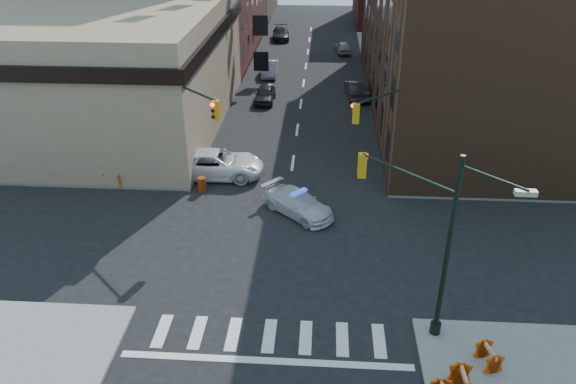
# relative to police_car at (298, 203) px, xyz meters

# --- Properties ---
(ground) EXTENTS (140.00, 140.00, 0.00)m
(ground) POSITION_rel_police_car_xyz_m (-0.68, -3.27, -0.67)
(ground) COLOR black
(ground) RESTS_ON ground
(sidewalk_nw) EXTENTS (34.00, 54.50, 0.15)m
(sidewalk_nw) POSITION_rel_police_car_xyz_m (-23.68, 29.48, -0.59)
(sidewalk_nw) COLOR gray
(sidewalk_nw) RESTS_ON ground
(sidewalk_ne) EXTENTS (34.00, 54.50, 0.15)m
(sidewalk_ne) POSITION_rel_police_car_xyz_m (22.32, 29.48, -0.59)
(sidewalk_ne) COLOR gray
(sidewalk_ne) RESTS_ON ground
(bank_building) EXTENTS (22.00, 22.00, 9.00)m
(bank_building) POSITION_rel_police_car_xyz_m (-17.68, 13.23, 3.83)
(bank_building) COLOR tan
(bank_building) RESTS_ON ground
(commercial_row_ne) EXTENTS (14.00, 34.00, 14.00)m
(commercial_row_ne) POSITION_rel_police_car_xyz_m (12.32, 19.23, 6.33)
(commercial_row_ne) COLOR #503320
(commercial_row_ne) RESTS_ON ground
(signal_pole_se) EXTENTS (5.40, 5.27, 8.00)m
(signal_pole_se) POSITION_rel_police_car_xyz_m (5.36, -8.79, 3.95)
(signal_pole_se) COLOR black
(signal_pole_se) RESTS_ON sidewalk_se
(signal_pole_nw) EXTENTS (3.58, 3.67, 8.00)m
(signal_pole_nw) POSITION_rel_police_car_xyz_m (-6.53, 2.07, 3.67)
(signal_pole_nw) COLOR black
(signal_pole_nw) RESTS_ON sidewalk_nw
(signal_pole_ne) EXTENTS (3.67, 3.58, 8.00)m
(signal_pole_ne) POSITION_rel_police_car_xyz_m (5.16, 2.08, 3.67)
(signal_pole_ne) COLOR black
(signal_pole_ne) RESTS_ON sidewalk_ne
(tree_ne_near) EXTENTS (3.00, 3.00, 4.85)m
(tree_ne_near) POSITION_rel_police_car_xyz_m (6.82, 22.73, 2.82)
(tree_ne_near) COLOR black
(tree_ne_near) RESTS_ON sidewalk_ne
(tree_ne_far) EXTENTS (3.00, 3.00, 4.85)m
(tree_ne_far) POSITION_rel_police_car_xyz_m (6.82, 30.73, 2.82)
(tree_ne_far) COLOR black
(tree_ne_far) RESTS_ON sidewalk_ne
(police_car) EXTENTS (4.65, 4.47, 1.33)m
(police_car) POSITION_rel_police_car_xyz_m (0.00, 0.00, 0.00)
(police_car) COLOR silver
(police_car) RESTS_ON ground
(pickup) EXTENTS (6.23, 2.99, 1.71)m
(pickup) POSITION_rel_police_car_xyz_m (-5.51, 4.47, 0.19)
(pickup) COLOR white
(pickup) RESTS_ON ground
(parked_car_wnear) EXTENTS (1.70, 4.07, 1.38)m
(parked_car_wnear) POSITION_rel_police_car_xyz_m (-3.83, 19.11, 0.02)
(parked_car_wnear) COLOR black
(parked_car_wnear) RESTS_ON ground
(parked_car_wfar) EXTENTS (1.53, 4.24, 1.39)m
(parked_car_wfar) POSITION_rel_police_car_xyz_m (-4.12, 27.04, 0.03)
(parked_car_wfar) COLOR gray
(parked_car_wfar) RESTS_ON ground
(parked_car_wdeep) EXTENTS (2.38, 5.05, 1.42)m
(parked_car_wdeep) POSITION_rel_police_car_xyz_m (-4.23, 42.68, 0.05)
(parked_car_wdeep) COLOR black
(parked_car_wdeep) RESTS_ON ground
(parked_car_enear) EXTENTS (2.11, 4.82, 1.54)m
(parked_car_enear) POSITION_rel_police_car_xyz_m (4.17, 20.70, 0.11)
(parked_car_enear) COLOR black
(parked_car_enear) RESTS_ON ground
(parked_car_efar) EXTENTS (1.99, 3.93, 1.28)m
(parked_car_efar) POSITION_rel_police_car_xyz_m (3.32, 36.39, -0.03)
(parked_car_efar) COLOR #92949A
(parked_car_efar) RESTS_ON ground
(pedestrian_a) EXTENTS (0.82, 0.79, 1.90)m
(pedestrian_a) POSITION_rel_police_car_xyz_m (-7.47, 6.22, 0.43)
(pedestrian_a) COLOR black
(pedestrian_a) RESTS_ON sidewalk_nw
(pedestrian_b) EXTENTS (0.88, 0.72, 1.71)m
(pedestrian_b) POSITION_rel_police_car_xyz_m (-10.75, 5.77, 0.34)
(pedestrian_b) COLOR black
(pedestrian_b) RESTS_ON sidewalk_nw
(pedestrian_c) EXTENTS (1.03, 0.63, 1.64)m
(pedestrian_c) POSITION_rel_police_car_xyz_m (-10.71, 3.05, 0.30)
(pedestrian_c) COLOR black
(pedestrian_c) RESTS_ON sidewalk_nw
(barrel_road) EXTENTS (0.72, 0.72, 1.07)m
(barrel_road) POSITION_rel_police_car_xyz_m (0.19, -0.31, -0.13)
(barrel_road) COLOR red
(barrel_road) RESTS_ON ground
(barrel_bank) EXTENTS (0.56, 0.56, 0.92)m
(barrel_bank) POSITION_rel_police_car_xyz_m (-5.97, 2.33, -0.21)
(barrel_bank) COLOR red
(barrel_bank) RESTS_ON ground
(barricade_se_a) EXTENTS (0.81, 1.22, 0.84)m
(barricade_se_a) POSITION_rel_police_car_xyz_m (7.82, -11.27, -0.10)
(barricade_se_a) COLOR #E4490A
(barricade_se_a) RESTS_ON sidewalk_se
(barricade_se_b) EXTENTS (0.70, 1.33, 0.98)m
(barricade_se_b) POSITION_rel_police_car_xyz_m (6.54, -12.77, -0.03)
(barricade_se_b) COLOR red
(barricade_se_b) RESTS_ON sidewalk_se
(barricade_nw_a) EXTENTS (1.39, 0.81, 1.00)m
(barricade_nw_a) POSITION_rel_police_car_xyz_m (-10.18, 3.33, -0.02)
(barricade_nw_a) COLOR #E3500A
(barricade_nw_a) RESTS_ON sidewalk_nw
(barricade_nw_b) EXTENTS (1.34, 0.83, 0.94)m
(barricade_nw_b) POSITION_rel_police_car_xyz_m (-11.46, 2.52, -0.05)
(barricade_nw_b) COLOR red
(barricade_nw_b) RESTS_ON sidewalk_nw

